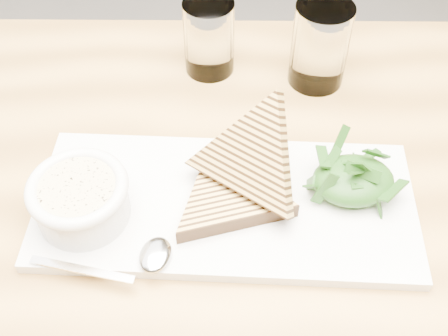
{
  "coord_description": "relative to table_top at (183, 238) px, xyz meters",
  "views": [
    {
      "loc": [
        -0.03,
        -0.39,
        1.27
      ],
      "look_at": [
        0.02,
        0.03,
        0.78
      ],
      "focal_mm": 45.0,
      "sensor_mm": 36.0,
      "label": 1
    }
  ],
  "objects": [
    {
      "name": "table_top",
      "position": [
        0.0,
        0.0,
        0.0
      ],
      "size": [
        1.31,
        0.95,
        0.04
      ],
      "primitive_type": "cube",
      "rotation": [
        0.0,
        0.0,
        -0.11
      ],
      "color": "#B3843F",
      "rests_on": "ground"
    },
    {
      "name": "spoon_handle",
      "position": [
        -0.11,
        -0.05,
        0.04
      ],
      "size": [
        0.11,
        0.05,
        0.0
      ],
      "primitive_type": "cube",
      "rotation": [
        0.0,
        0.0,
        -0.33
      ],
      "color": "silver",
      "rests_on": "platter"
    },
    {
      "name": "arugula_pile",
      "position": [
        0.2,
        0.02,
        0.06
      ],
      "size": [
        0.11,
        0.1,
        0.05
      ],
      "primitive_type": null,
      "color": "#295017",
      "rests_on": "platter"
    },
    {
      "name": "salad_base",
      "position": [
        0.2,
        0.02,
        0.05
      ],
      "size": [
        0.1,
        0.08,
        0.04
      ],
      "primitive_type": "ellipsoid",
      "color": "#0E370D",
      "rests_on": "platter"
    },
    {
      "name": "platter",
      "position": [
        0.05,
        0.02,
        0.03
      ],
      "size": [
        0.47,
        0.27,
        0.01
      ],
      "primitive_type": "cube",
      "rotation": [
        0.0,
        0.0,
        -0.16
      ],
      "color": "white",
      "rests_on": "table_top"
    },
    {
      "name": "table_leg_br",
      "position": [
        0.56,
        0.36,
        -0.37
      ],
      "size": [
        0.06,
        0.06,
        0.69
      ],
      "primitive_type": "cylinder",
      "color": "#B3843F",
      "rests_on": "ground"
    },
    {
      "name": "sandwich_flat",
      "position": [
        0.06,
        0.02,
        0.05
      ],
      "size": [
        0.19,
        0.19,
        0.02
      ],
      "primitive_type": null,
      "rotation": [
        0.0,
        0.0,
        0.16
      ],
      "color": "tan",
      "rests_on": "platter"
    },
    {
      "name": "sandwich_lean",
      "position": [
        0.08,
        0.04,
        0.09
      ],
      "size": [
        0.24,
        0.24,
        0.18
      ],
      "primitive_type": null,
      "rotation": [
        0.88,
        0.0,
        -0.73
      ],
      "color": "tan",
      "rests_on": "sandwich_flat"
    },
    {
      "name": "glass_far",
      "position": [
        0.21,
        0.24,
        0.08
      ],
      "size": [
        0.08,
        0.08,
        0.12
      ],
      "primitive_type": "cylinder",
      "color": "white",
      "rests_on": "table_top"
    },
    {
      "name": "glass_near",
      "position": [
        0.06,
        0.29,
        0.08
      ],
      "size": [
        0.07,
        0.07,
        0.11
      ],
      "primitive_type": "cylinder",
      "color": "white",
      "rests_on": "table_top"
    },
    {
      "name": "spoon_bowl",
      "position": [
        -0.03,
        -0.05,
        0.04
      ],
      "size": [
        0.05,
        0.05,
        0.01
      ],
      "primitive_type": "ellipsoid",
      "rotation": [
        0.0,
        0.0,
        -0.33
      ],
      "color": "silver",
      "rests_on": "platter"
    },
    {
      "name": "soup",
      "position": [
        -0.11,
        0.02,
        0.08
      ],
      "size": [
        0.09,
        0.09,
        0.01
      ],
      "primitive_type": "cylinder",
      "color": "beige",
      "rests_on": "soup_bowl"
    },
    {
      "name": "bowl_rim",
      "position": [
        -0.11,
        0.02,
        0.08
      ],
      "size": [
        0.11,
        0.11,
        0.01
      ],
      "primitive_type": "torus",
      "color": "white",
      "rests_on": "soup_bowl"
    },
    {
      "name": "soup_bowl",
      "position": [
        -0.11,
        0.02,
        0.06
      ],
      "size": [
        0.1,
        0.1,
        0.04
      ],
      "primitive_type": "cylinder",
      "color": "white",
      "rests_on": "platter"
    }
  ]
}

